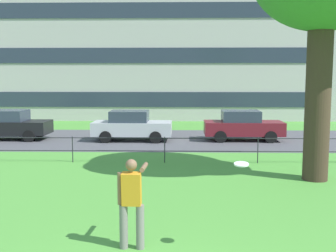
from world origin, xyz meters
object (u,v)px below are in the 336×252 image
object	(u,v)px
person_thrower	(132,200)
car_silver_center	(132,126)
frisbee	(241,164)
apartment_building_background	(143,3)
car_maroon_left	(243,125)
car_black_far_left	(10,125)

from	to	relation	value
person_thrower	car_silver_center	world-z (taller)	person_thrower
frisbee	apartment_building_background	bearing A→B (deg)	97.91
car_silver_center	car_maroon_left	size ratio (longest dim) A/B	1.00
person_thrower	car_maroon_left	bearing A→B (deg)	73.11
car_maroon_left	apartment_building_background	distance (m)	20.10
frisbee	apartment_building_background	size ratio (longest dim) A/B	0.01
car_black_far_left	car_maroon_left	size ratio (longest dim) A/B	1.00
person_thrower	car_silver_center	distance (m)	13.68
frisbee	car_silver_center	bearing A→B (deg)	104.31
person_thrower	frisbee	bearing A→B (deg)	-7.42
car_black_far_left	car_silver_center	xyz separation A→B (m)	(6.40, -0.26, 0.00)
car_silver_center	car_maroon_left	distance (m)	5.71
frisbee	car_black_far_left	xyz separation A→B (m)	(-9.93, 14.12, -0.94)
frisbee	car_black_far_left	world-z (taller)	frisbee
car_black_far_left	car_maroon_left	world-z (taller)	same
car_black_far_left	car_silver_center	size ratio (longest dim) A/B	1.00
car_black_far_left	car_silver_center	world-z (taller)	same
frisbee	car_black_far_left	size ratio (longest dim) A/B	0.08
person_thrower	car_maroon_left	world-z (taller)	person_thrower
frisbee	car_black_far_left	distance (m)	17.29
car_silver_center	apartment_building_background	xyz separation A→B (m)	(-0.76, 17.02, 8.97)
car_black_far_left	car_maroon_left	xyz separation A→B (m)	(12.10, -0.03, 0.00)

